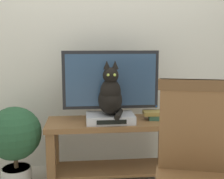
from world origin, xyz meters
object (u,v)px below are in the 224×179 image
at_px(tv_stand, 111,141).
at_px(cat, 110,95).
at_px(media_box, 110,118).
at_px(tv, 111,83).
at_px(wooden_chair, 201,165).
at_px(book_stack, 158,115).
at_px(potted_plant, 15,139).

distance_m(tv_stand, cat, 0.42).
bearing_deg(cat, media_box, 93.68).
relative_size(tv_stand, cat, 2.45).
height_order(tv, wooden_chair, tv).
xyz_separation_m(tv_stand, cat, (-0.01, -0.06, 0.42)).
relative_size(wooden_chair, book_stack, 4.12).
bearing_deg(cat, tv, 83.55).
distance_m(wooden_chair, potted_plant, 1.54).
height_order(cat, potted_plant, cat).
bearing_deg(cat, book_stack, 9.20).
xyz_separation_m(wooden_chair, potted_plant, (-1.17, 0.99, -0.15)).
relative_size(tv, cat, 1.83).
xyz_separation_m(tv_stand, potted_plant, (-0.80, -0.06, 0.06)).
bearing_deg(media_box, potted_plant, -179.17).
bearing_deg(potted_plant, tv, 8.58).
xyz_separation_m(media_box, wooden_chair, (0.38, -1.00, -0.00)).
relative_size(cat, potted_plant, 0.65).
height_order(tv_stand, potted_plant, potted_plant).
relative_size(media_box, wooden_chair, 0.39).
bearing_deg(media_box, book_stack, 6.87).
distance_m(tv, media_box, 0.30).
bearing_deg(potted_plant, cat, -0.44).
xyz_separation_m(wooden_chair, book_stack, (0.05, 1.05, 0.00)).
height_order(media_box, wooden_chair, wooden_chair).
relative_size(tv, book_stack, 3.35).
bearing_deg(potted_plant, media_box, 0.83).
relative_size(tv_stand, media_box, 2.76).
bearing_deg(wooden_chair, tv, 108.19).
height_order(wooden_chair, potted_plant, wooden_chair).
height_order(tv_stand, cat, cat).
xyz_separation_m(tv, media_box, (-0.02, -0.11, -0.28)).
distance_m(tv_stand, tv, 0.50).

